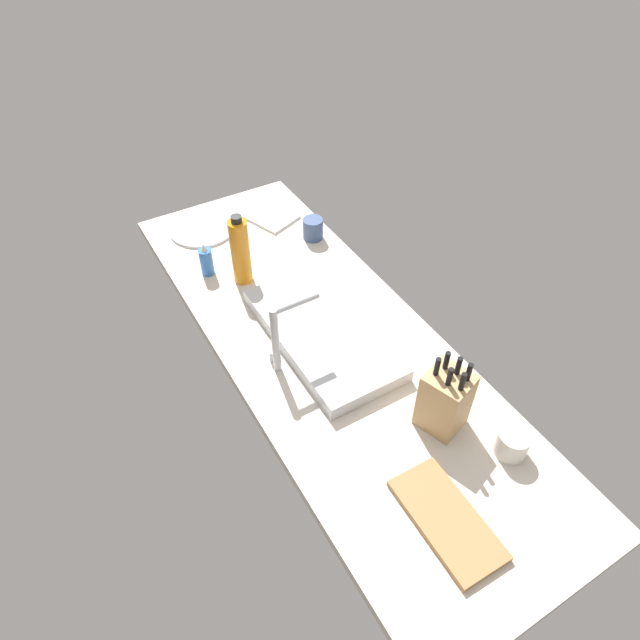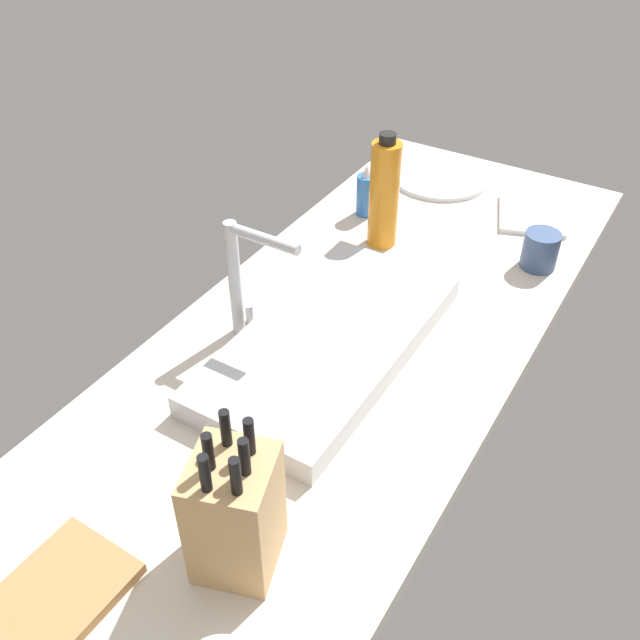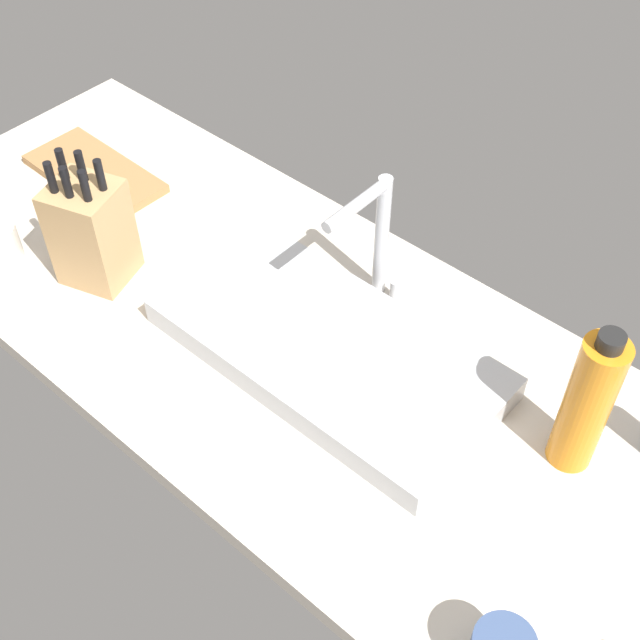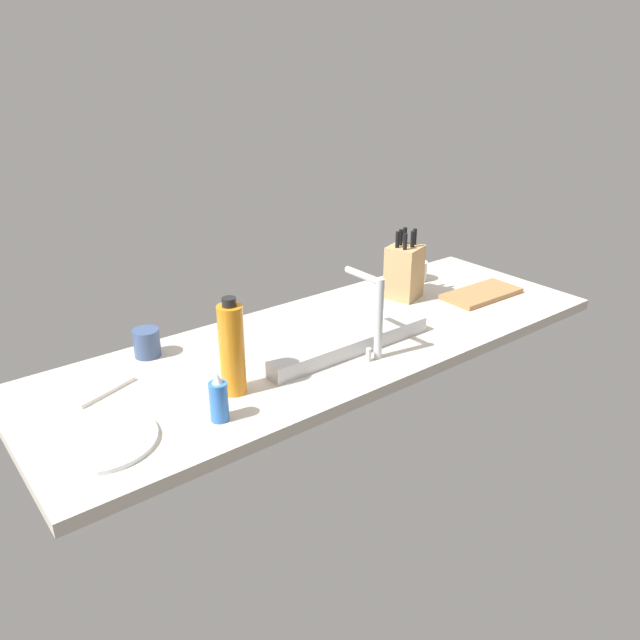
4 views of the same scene
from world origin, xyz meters
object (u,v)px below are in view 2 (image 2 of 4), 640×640
(soap_bottle, at_px, (366,193))
(sink_basin, at_px, (329,342))
(knife_block, at_px, (235,512))
(water_bottle, at_px, (384,194))
(cutting_board, at_px, (23,629))
(dish_towel, at_px, (532,215))
(faucet, at_px, (243,271))
(coffee_mug, at_px, (540,250))
(dinner_plate, at_px, (440,177))

(soap_bottle, bearing_deg, sink_basin, -158.99)
(knife_block, distance_m, water_bottle, 0.86)
(cutting_board, relative_size, dish_towel, 1.69)
(cutting_board, bearing_deg, faucet, 9.70)
(coffee_mug, bearing_deg, knife_block, 172.17)
(faucet, xyz_separation_m, knife_block, (-0.40, -0.28, -0.05))
(faucet, height_order, cutting_board, faucet)
(water_bottle, distance_m, dinner_plate, 0.38)
(soap_bottle, xyz_separation_m, water_bottle, (-0.10, -0.09, 0.07))
(sink_basin, height_order, dinner_plate, sink_basin)
(sink_basin, bearing_deg, dish_towel, -13.69)
(sink_basin, height_order, coffee_mug, coffee_mug)
(dinner_plate, xyz_separation_m, coffee_mug, (-0.27, -0.35, 0.04))
(coffee_mug, bearing_deg, cutting_board, 165.63)
(dish_towel, xyz_separation_m, coffee_mug, (-0.20, -0.08, 0.04))
(faucet, distance_m, dish_towel, 0.80)
(cutting_board, distance_m, soap_bottle, 1.17)
(dinner_plate, bearing_deg, soap_bottle, 162.60)
(faucet, xyz_separation_m, dish_towel, (0.72, -0.33, -0.14))
(cutting_board, relative_size, coffee_mug, 3.59)
(faucet, relative_size, dinner_plate, 0.95)
(faucet, distance_m, knife_block, 0.49)
(dish_towel, bearing_deg, coffee_mug, -158.61)
(water_bottle, bearing_deg, cutting_board, -177.79)
(knife_block, distance_m, coffee_mug, 0.93)
(sink_basin, xyz_separation_m, faucet, (-0.04, 0.16, 0.12))
(sink_basin, distance_m, coffee_mug, 0.54)
(water_bottle, xyz_separation_m, dinner_plate, (0.36, 0.01, -0.12))
(cutting_board, height_order, water_bottle, water_bottle)
(faucet, relative_size, water_bottle, 0.92)
(sink_basin, height_order, knife_block, knife_block)
(faucet, relative_size, dish_towel, 1.38)
(soap_bottle, distance_m, coffee_mug, 0.43)
(cutting_board, height_order, dinner_plate, cutting_board)
(knife_block, height_order, water_bottle, water_bottle)
(sink_basin, xyz_separation_m, soap_bottle, (0.49, 0.19, 0.03))
(knife_block, distance_m, soap_bottle, 0.98)
(cutting_board, xyz_separation_m, soap_bottle, (1.16, 0.14, 0.05))
(faucet, bearing_deg, coffee_mug, -37.84)
(water_bottle, relative_size, dinner_plate, 1.03)
(sink_basin, height_order, water_bottle, water_bottle)
(sink_basin, relative_size, water_bottle, 2.15)
(knife_block, xyz_separation_m, dish_towel, (1.12, -0.05, -0.09))
(faucet, bearing_deg, sink_basin, -77.23)
(dish_towel, bearing_deg, soap_bottle, 118.65)
(knife_block, bearing_deg, soap_bottle, 0.05)
(dish_towel, bearing_deg, faucet, 155.55)
(sink_basin, relative_size, knife_block, 2.30)
(soap_bottle, relative_size, dish_towel, 0.73)
(knife_block, relative_size, dish_towel, 1.41)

